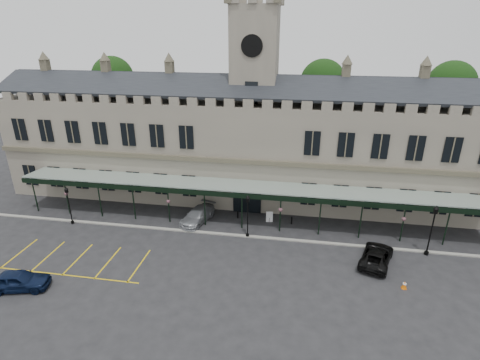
% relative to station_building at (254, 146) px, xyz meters
% --- Properties ---
extents(ground, '(140.00, 140.00, 0.00)m').
position_rel_station_building_xyz_m(ground, '(0.00, -15.91, -6.47)').
color(ground, black).
extents(station_building, '(60.00, 10.36, 17.30)m').
position_rel_station_building_xyz_m(station_building, '(0.00, 0.00, 0.00)').
color(station_building, slate).
rests_on(station_building, ground).
extents(clock_tower, '(5.60, 5.60, 24.80)m').
position_rel_station_building_xyz_m(clock_tower, '(0.00, 0.09, 6.64)').
color(clock_tower, slate).
rests_on(clock_tower, ground).
extents(canopy, '(50.00, 4.10, 4.30)m').
position_rel_station_building_xyz_m(canopy, '(0.00, -8.45, -4.06)').
color(canopy, '#8C9E93').
rests_on(canopy, ground).
extents(kerb, '(60.00, 0.40, 0.12)m').
position_rel_station_building_xyz_m(kerb, '(0.00, -10.41, -6.41)').
color(kerb, gray).
rests_on(kerb, ground).
extents(parking_markings, '(16.00, 6.00, 0.01)m').
position_rel_station_building_xyz_m(parking_markings, '(-14.00, -17.41, -6.47)').
color(parking_markings, gold).
rests_on(parking_markings, ground).
extents(tree_behind_left, '(6.00, 6.00, 16.00)m').
position_rel_station_building_xyz_m(tree_behind_left, '(-22.00, 9.09, 6.35)').
color(tree_behind_left, '#332314').
rests_on(tree_behind_left, ground).
extents(tree_behind_mid, '(6.00, 6.00, 16.00)m').
position_rel_station_building_xyz_m(tree_behind_mid, '(8.00, 9.09, 6.35)').
color(tree_behind_mid, '#332314').
rests_on(tree_behind_mid, ground).
extents(tree_behind_right, '(6.00, 6.00, 16.00)m').
position_rel_station_building_xyz_m(tree_behind_right, '(24.00, 9.09, 6.35)').
color(tree_behind_right, '#332314').
rests_on(tree_behind_right, ground).
extents(lamp_post_left, '(0.41, 0.41, 4.34)m').
position_rel_station_building_xyz_m(lamp_post_left, '(-18.33, -10.83, -3.90)').
color(lamp_post_left, black).
rests_on(lamp_post_left, ground).
extents(lamp_post_mid, '(0.44, 0.44, 4.68)m').
position_rel_station_building_xyz_m(lamp_post_mid, '(0.86, -10.42, -3.70)').
color(lamp_post_mid, black).
rests_on(lamp_post_mid, ground).
extents(lamp_post_right, '(0.49, 0.49, 5.14)m').
position_rel_station_building_xyz_m(lamp_post_right, '(17.92, -10.80, -3.42)').
color(lamp_post_right, black).
rests_on(lamp_post_right, ground).
extents(traffic_cone, '(0.44, 0.44, 0.70)m').
position_rel_station_building_xyz_m(traffic_cone, '(14.69, -16.32, -6.13)').
color(traffic_cone, '#DE5F07').
rests_on(traffic_cone, ground).
extents(sign_board, '(0.73, 0.17, 1.26)m').
position_rel_station_building_xyz_m(sign_board, '(2.76, -6.93, -5.85)').
color(sign_board, black).
rests_on(sign_board, ground).
extents(bollard_left, '(0.15, 0.15, 0.87)m').
position_rel_station_building_xyz_m(bollard_left, '(-0.80, -6.62, -6.03)').
color(bollard_left, black).
rests_on(bollard_left, ground).
extents(bollard_right, '(0.15, 0.15, 0.86)m').
position_rel_station_building_xyz_m(bollard_right, '(5.18, -6.98, -6.04)').
color(bollard_right, black).
rests_on(bollard_right, ground).
extents(car_left_a, '(5.14, 3.02, 1.64)m').
position_rel_station_building_xyz_m(car_left_a, '(-16.28, -21.57, -5.65)').
color(car_left_a, black).
rests_on(car_left_a, ground).
extents(car_taxi, '(3.42, 5.53, 1.50)m').
position_rel_station_building_xyz_m(car_taxi, '(-5.00, -8.10, -5.72)').
color(car_taxi, '#989BA0').
rests_on(car_taxi, ground).
extents(car_van, '(3.99, 5.74, 1.46)m').
position_rel_station_building_xyz_m(car_van, '(13.00, -12.95, -5.74)').
color(car_van, black).
rests_on(car_van, ground).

